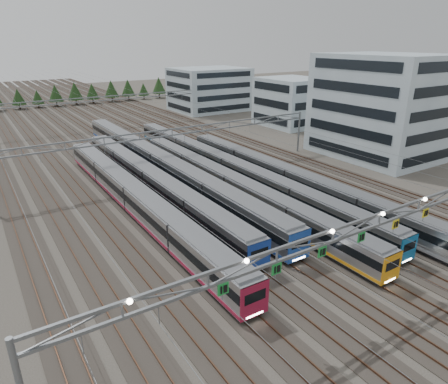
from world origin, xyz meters
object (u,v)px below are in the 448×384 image
train_d (232,185)px  depot_bldg_mid (291,102)px  train_b (152,181)px  gantry_near (380,222)px  depot_bldg_south (382,106)px  train_a (134,197)px  train_e (228,167)px  gantry_far (94,103)px  gantry_mid (172,138)px  depot_bldg_north (209,89)px  train_c (159,163)px  train_f (291,179)px

train_d → depot_bldg_mid: depot_bldg_mid is taller
train_b → gantry_near: 34.57m
depot_bldg_mid → depot_bldg_south: bearing=-99.7°
train_a → train_e: train_a is taller
train_d → train_e: bearing=60.3°
train_e → gantry_far: size_ratio=1.17×
gantry_far → gantry_mid: bearing=-90.0°
gantry_far → depot_bldg_south: size_ratio=2.56×
train_a → train_d: size_ratio=1.00×
train_d → depot_bldg_north: size_ratio=2.40×
train_a → train_b: size_ratio=1.02×
gantry_near → gantry_far: gantry_near is taller
gantry_near → gantry_far: 85.12m
gantry_mid → depot_bldg_north: depot_bldg_north is taller
train_c → train_e: (9.00, -7.31, -0.23)m
train_a → train_f: 23.10m
train_c → depot_bldg_north: bearing=52.0°
train_a → depot_bldg_north: (50.05, 64.85, 4.44)m
train_a → depot_bldg_south: (50.48, 1.14, 7.43)m
train_d → train_f: train_f is taller
train_c → train_f: (13.50, -17.61, -0.20)m
train_d → gantry_near: 26.49m
train_e → gantry_mid: 10.28m
depot_bldg_south → gantry_far: bearing=125.4°
train_c → train_e: bearing=-39.1°
train_a → train_f: size_ratio=1.00×
gantry_near → depot_bldg_mid: (44.60, 61.12, -1.02)m
gantry_mid → depot_bldg_south: depot_bldg_south is taller
train_d → gantry_near: (-2.30, -25.89, 5.14)m
train_d → depot_bldg_south: 37.95m
depot_bldg_mid → gantry_near: bearing=-126.1°
train_f → depot_bldg_south: depot_bldg_south is taller
train_a → train_c: train_c is taller
train_b → train_f: bearing=-29.3°
train_f → depot_bldg_north: bearing=68.5°
train_e → gantry_near: gantry_near is taller
gantry_near → gantry_far: bearing=90.0°
gantry_far → gantry_near: bearing=-90.0°
train_d → gantry_far: size_ratio=0.94×
train_a → train_f: bearing=-13.1°
train_f → depot_bldg_south: (27.98, 6.36, 7.55)m
depot_bldg_mid → depot_bldg_north: bearing=100.1°
train_a → depot_bldg_south: depot_bldg_south is taller
depot_bldg_south → depot_bldg_mid: (5.32, 31.30, -3.44)m
train_c → gantry_far: (2.25, 44.05, 4.23)m
depot_bldg_north → gantry_near: bearing=-112.6°
gantry_far → depot_bldg_north: size_ratio=2.56×
train_c → train_d: (4.50, -15.18, -0.21)m
train_b → train_e: size_ratio=0.79×
gantry_mid → depot_bldg_south: size_ratio=2.56×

